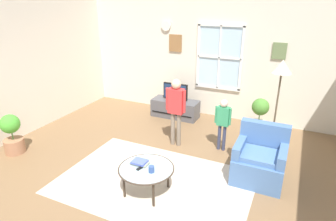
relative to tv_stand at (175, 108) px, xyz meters
The scene contains 15 objects.
ground_plane 2.72m from the tv_stand, 75.52° to the right, with size 6.89×6.84×0.02m, color brown.
back_wall 1.52m from the tv_stand, 38.87° to the left, with size 6.29×0.17×2.90m.
area_rug 2.72m from the tv_stand, 73.22° to the right, with size 2.96×1.98×0.01m, color #C6B29E.
tv_stand is the anchor object (origin of this frame).
television 0.43m from the tv_stand, 90.00° to the right, with size 0.60×0.08×0.41m.
armchair 2.86m from the tv_stand, 38.55° to the right, with size 0.76×0.74×0.87m.
coffee_table 2.96m from the tv_stand, 74.45° to the right, with size 0.82×0.82×0.42m.
book_stack 2.89m from the tv_stand, 76.85° to the right, with size 0.27×0.18×0.06m.
cup 3.06m from the tv_stand, 72.59° to the right, with size 0.08×0.08×0.10m, color #334C8C.
remote_near_books 2.99m from the tv_stand, 75.91° to the right, with size 0.04×0.14×0.02m, color black.
person_red_shirt 1.56m from the tv_stand, 65.94° to the right, with size 0.40×0.18×1.33m.
person_green_shirt 1.88m from the tv_stand, 37.82° to the right, with size 0.30×0.14×1.01m.
potted_plant_by_window 1.97m from the tv_stand, ahead, with size 0.36×0.36×0.75m.
potted_plant_corner 3.50m from the tv_stand, 125.26° to the right, with size 0.35×0.35×0.75m.
floor_lamp 2.85m from the tv_stand, 24.15° to the right, with size 0.32×0.32×1.79m.
Camera 1 is at (1.92, -3.34, 2.73)m, focal length 30.95 mm.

